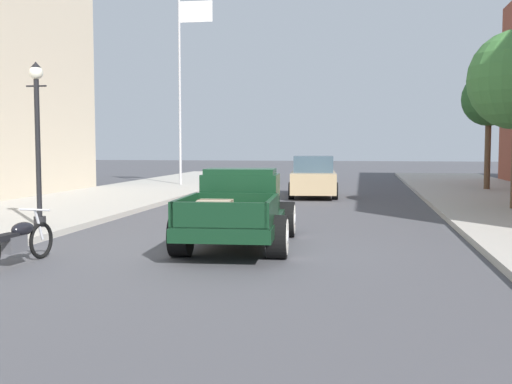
{
  "coord_description": "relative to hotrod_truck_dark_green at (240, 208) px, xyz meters",
  "views": [
    {
      "loc": [
        2.24,
        -12.15,
        2.07
      ],
      "look_at": [
        -0.14,
        1.73,
        1.0
      ],
      "focal_mm": 43.42,
      "sensor_mm": 36.0,
      "label": 1
    }
  ],
  "objects": [
    {
      "name": "flagpole",
      "position": [
        -6.11,
        16.81,
        5.02
      ],
      "size": [
        1.74,
        0.16,
        9.16
      ],
      "color": "#B2B2B7",
      "rests_on": "sidewalk_left"
    },
    {
      "name": "motorcycle_parked",
      "position": [
        -3.33,
        -3.0,
        -0.31
      ],
      "size": [
        0.62,
        2.12,
        0.93
      ],
      "color": "black",
      "rests_on": "ground"
    },
    {
      "name": "car_background_tan",
      "position": [
        0.57,
        12.15,
        0.01
      ],
      "size": [
        2.12,
        4.42,
        1.65
      ],
      "color": "tan",
      "rests_on": "ground"
    },
    {
      "name": "ground_plane",
      "position": [
        0.26,
        -0.47,
        -0.75
      ],
      "size": [
        140.0,
        140.0,
        0.0
      ],
      "primitive_type": "plane",
      "color": "#47474C"
    },
    {
      "name": "hotrod_truck_dark_green",
      "position": [
        0.0,
        0.0,
        0.0
      ],
      "size": [
        2.37,
        5.01,
        1.58
      ],
      "color": "black",
      "rests_on": "ground"
    },
    {
      "name": "street_lamp_near",
      "position": [
        -4.99,
        0.81,
        1.63
      ],
      "size": [
        0.5,
        0.32,
        3.85
      ],
      "color": "black",
      "rests_on": "sidewalk_left"
    },
    {
      "name": "street_tree_third",
      "position": [
        7.92,
        15.84,
        3.29
      ],
      "size": [
        2.36,
        2.36,
        5.12
      ],
      "color": "brown",
      "rests_on": "sidewalk_right"
    }
  ]
}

